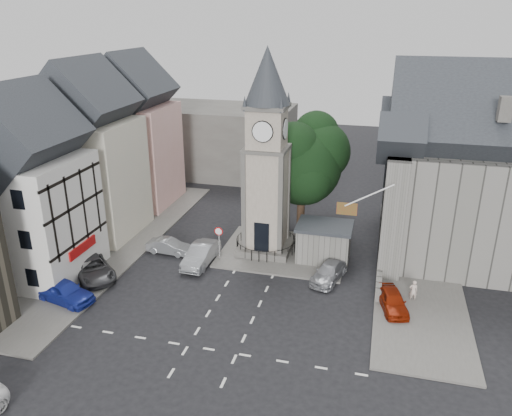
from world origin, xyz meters
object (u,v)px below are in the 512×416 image
(car_east_red, at_px, (392,300))
(clock_tower, at_px, (267,156))
(stone_shelter, at_px, (324,242))
(car_west_blue, at_px, (64,291))
(pedestrian, at_px, (413,291))

(car_east_red, bearing_deg, clock_tower, 133.07)
(stone_shelter, relative_size, car_west_blue, 0.95)
(car_east_red, bearing_deg, stone_shelter, 117.44)
(car_east_red, height_order, pedestrian, pedestrian)
(clock_tower, bearing_deg, car_west_blue, -136.31)
(clock_tower, relative_size, car_east_red, 4.24)
(stone_shelter, distance_m, car_west_blue, 19.40)
(clock_tower, relative_size, stone_shelter, 3.78)
(car_east_red, bearing_deg, car_west_blue, 177.27)
(car_east_red, bearing_deg, pedestrian, 30.87)
(stone_shelter, distance_m, pedestrian, 8.11)
(clock_tower, bearing_deg, car_east_red, -32.21)
(car_west_blue, xyz_separation_m, pedestrian, (23.00, 5.99, 0.01))
(clock_tower, height_order, stone_shelter, clock_tower)
(clock_tower, distance_m, pedestrian, 14.53)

